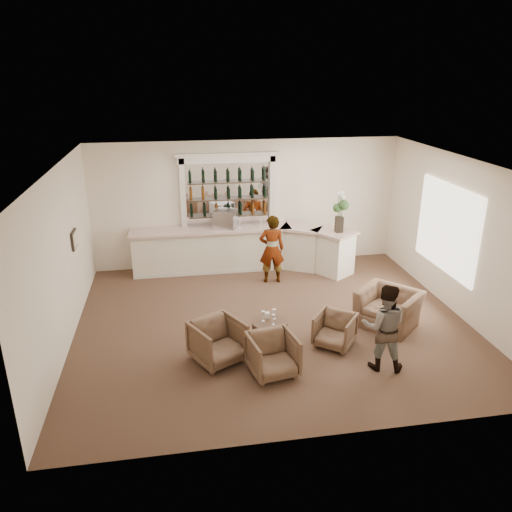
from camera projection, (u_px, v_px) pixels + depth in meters
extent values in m
plane|color=brown|center=(272.00, 322.00, 10.41)|extent=(8.00, 8.00, 0.00)
cube|color=#F6E5CC|center=(247.00, 204.00, 13.06)|extent=(8.00, 0.04, 3.30)
cube|color=#F6E5CC|center=(61.00, 260.00, 9.21)|extent=(0.04, 7.00, 3.30)
cube|color=#F6E5CC|center=(460.00, 237.00, 10.45)|extent=(0.04, 7.00, 3.30)
cube|color=white|center=(275.00, 164.00, 9.25)|extent=(8.00, 7.00, 0.04)
cube|color=white|center=(447.00, 228.00, 10.89)|extent=(0.05, 2.40, 1.90)
cube|color=black|center=(74.00, 240.00, 10.32)|extent=(0.04, 0.46, 0.38)
cube|color=beige|center=(75.00, 239.00, 10.32)|extent=(0.01, 0.38, 0.30)
cube|color=white|center=(211.00, 250.00, 12.97)|extent=(4.00, 0.70, 1.08)
cube|color=#CBAC9E|center=(211.00, 229.00, 12.75)|extent=(4.10, 0.82, 0.06)
cube|color=white|center=(301.00, 248.00, 13.13)|extent=(1.12, 1.04, 1.08)
cube|color=#CBAC9E|center=(302.00, 227.00, 12.91)|extent=(1.27, 1.19, 0.06)
cube|color=white|center=(333.00, 253.00, 12.76)|extent=(1.08, 1.14, 1.08)
cube|color=#CBAC9E|center=(334.00, 232.00, 12.54)|extent=(1.24, 1.29, 0.06)
cube|color=beige|center=(213.00, 272.00, 12.84)|extent=(4.00, 0.06, 0.10)
cube|color=white|center=(228.00, 193.00, 12.86)|extent=(2.15, 0.02, 1.65)
cube|color=beige|center=(184.00, 215.00, 12.80)|extent=(0.14, 0.16, 2.90)
cube|color=beige|center=(272.00, 211.00, 13.16)|extent=(0.14, 0.16, 2.90)
cube|color=beige|center=(227.00, 159.00, 12.49)|extent=(2.52, 0.16, 0.18)
cube|color=beige|center=(227.00, 154.00, 12.45)|extent=(2.64, 0.20, 0.08)
cube|color=#34271A|center=(229.00, 216.00, 12.96)|extent=(2.05, 0.20, 0.03)
cube|color=#34271A|center=(228.00, 199.00, 12.80)|extent=(2.05, 0.20, 0.03)
cube|color=#34271A|center=(228.00, 182.00, 12.65)|extent=(2.05, 0.20, 0.03)
cylinder|color=#4D3621|center=(270.00, 333.00, 9.48)|extent=(0.68, 0.68, 0.50)
imported|color=gray|center=(272.00, 249.00, 12.12)|extent=(0.65, 0.45, 1.70)
imported|color=gray|center=(384.00, 327.00, 8.59)|extent=(0.92, 0.82, 1.58)
imported|color=brown|center=(218.00, 342.00, 8.92)|extent=(1.14, 1.15, 0.78)
imported|color=brown|center=(273.00, 355.00, 8.55)|extent=(0.91, 0.93, 0.73)
imported|color=brown|center=(335.00, 330.00, 9.45)|extent=(0.98, 0.98, 0.64)
imported|color=brown|center=(388.00, 308.00, 10.20)|extent=(1.52, 1.53, 0.75)
cube|color=#B0AFB4|center=(225.00, 219.00, 12.68)|extent=(0.68, 0.63, 0.48)
cube|color=black|center=(339.00, 224.00, 12.39)|extent=(0.18, 0.18, 0.40)
cube|color=white|center=(267.00, 315.00, 9.50)|extent=(0.08, 0.08, 0.12)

